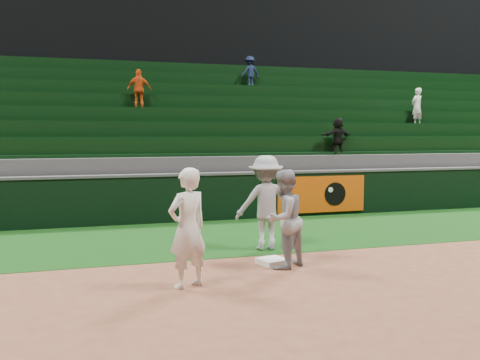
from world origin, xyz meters
name	(u,v)px	position (x,y,z in m)	size (l,w,h in m)	color
ground	(290,266)	(0.00, 0.00, 0.00)	(70.00, 70.00, 0.00)	brown
foul_grass	(239,235)	(0.00, 3.00, 0.00)	(36.00, 4.20, 0.01)	#0D350D
upper_deck	(150,55)	(0.00, 17.45, 6.00)	(40.00, 12.00, 12.00)	black
first_base	(272,261)	(-0.24, 0.23, 0.05)	(0.44, 0.44, 0.10)	white
first_baseman	(188,228)	(-1.93, -0.71, 0.89)	(0.65, 0.42, 1.77)	white
baserunner	(284,219)	(-0.15, -0.04, 0.83)	(0.81, 0.63, 1.67)	#94979E
base_coach	(266,203)	(0.05, 1.38, 0.93)	(1.19, 0.68, 1.84)	#9699A3
field_wall	(216,196)	(0.03, 5.20, 0.63)	(36.00, 0.45, 1.25)	black
stadium_seating	(186,151)	(0.00, 8.97, 1.70)	(36.00, 5.95, 5.03)	#3A3B3D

